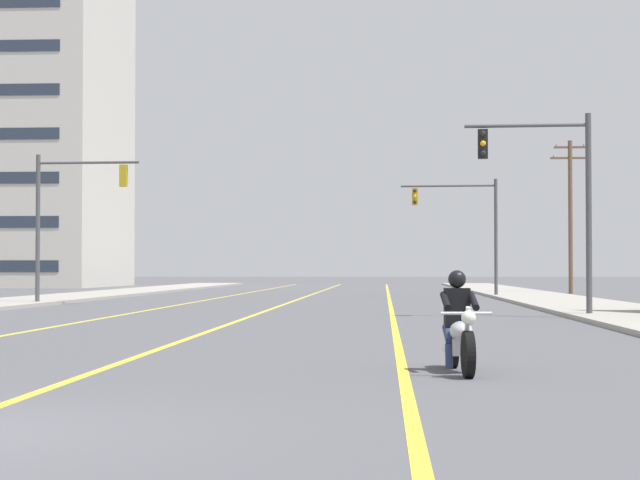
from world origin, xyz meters
name	(u,v)px	position (x,y,z in m)	size (l,w,h in m)	color
lane_stripe_center	(301,298)	(-0.15, 45.00, 0.00)	(0.16, 100.00, 0.01)	yellow
lane_stripe_left	(216,298)	(-4.42, 45.00, 0.00)	(0.16, 100.00, 0.01)	yellow
lane_stripe_right	(389,299)	(4.26, 45.00, 0.00)	(0.16, 100.00, 0.01)	yellow
sidewalk_kerb_right	(556,300)	(11.70, 40.00, 0.07)	(4.40, 110.00, 0.14)	#9E998E
sidewalk_kerb_left	(43,300)	(-11.70, 40.00, 0.07)	(4.40, 110.00, 0.14)	#9E998E
motorcycle_with_rider	(459,331)	(5.07, 6.18, 0.59)	(0.70, 2.19, 1.46)	black
traffic_signal_near_right	(553,185)	(9.14, 23.92, 4.03)	(3.82, 0.37, 6.20)	#47474C
traffic_signal_near_left	(67,206)	(-9.04, 34.68, 4.06)	(4.33, 0.37, 6.20)	#47474C
traffic_signal_mid_right	(468,219)	(8.41, 48.07, 4.11)	(5.04, 0.45, 6.20)	#47474C
utility_pole_right_far	(570,211)	(15.22, 56.86, 4.97)	(2.36, 0.26, 9.21)	brown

